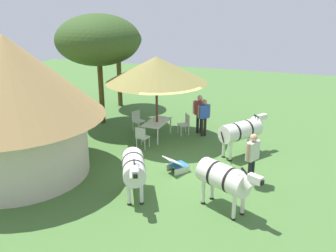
{
  "coord_description": "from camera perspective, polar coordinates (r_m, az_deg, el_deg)",
  "views": [
    {
      "loc": [
        -12.29,
        -3.87,
        5.85
      ],
      "look_at": [
        0.59,
        0.47,
        1.0
      ],
      "focal_mm": 39.59,
      "sensor_mm": 36.0,
      "label": 1
    }
  ],
  "objects": [
    {
      "name": "patio_chair_east_end",
      "position": [
        16.26,
        2.67,
        0.48
      ],
      "size": [
        0.61,
        0.6,
        0.9
      ],
      "rotation": [
        0.0,
        0.0,
        0.67
      ],
      "color": "silver",
      "rests_on": "ground_plane"
    },
    {
      "name": "shade_umbrella",
      "position": [
        15.18,
        -1.8,
        8.68
      ],
      "size": [
        4.17,
        4.17,
        3.5
      ],
      "color": "#512D25",
      "rests_on": "ground_plane"
    },
    {
      "name": "acacia_tree_right_background",
      "position": [
        20.12,
        -7.76,
        12.95
      ],
      "size": [
        2.52,
        2.52,
        4.36
      ],
      "color": "#4E3E1C",
      "rests_on": "ground_plane"
    },
    {
      "name": "patio_chair_near_lawn",
      "position": [
        16.77,
        -4.72,
        1.04
      ],
      "size": [
        0.58,
        0.58,
        0.9
      ],
      "rotation": [
        0.0,
        0.0,
        -3.62
      ],
      "color": "silver",
      "rests_on": "ground_plane"
    },
    {
      "name": "ground_plane",
      "position": [
        14.15,
        1.03,
        -4.78
      ],
      "size": [
        36.0,
        36.0,
        0.0
      ],
      "primitive_type": "plane",
      "color": "#467035"
    },
    {
      "name": "standing_watcher",
      "position": [
        12.07,
        12.86,
        -4.3
      ],
      "size": [
        0.56,
        0.41,
        1.75
      ],
      "rotation": [
        0.0,
        0.0,
        -0.49
      ],
      "color": "black",
      "rests_on": "ground_plane"
    },
    {
      "name": "patio_dining_table",
      "position": [
        15.79,
        -1.71,
        0.43
      ],
      "size": [
        1.59,
        0.91,
        0.74
      ],
      "rotation": [
        0.0,
        0.0,
        -0.07
      ],
      "color": "silver",
      "rests_on": "ground_plane"
    },
    {
      "name": "guest_beside_umbrella",
      "position": [
        16.32,
        4.9,
        2.4
      ],
      "size": [
        0.37,
        0.58,
        1.72
      ],
      "rotation": [
        0.0,
        0.0,
        1.94
      ],
      "color": "black",
      "rests_on": "ground_plane"
    },
    {
      "name": "guest_behind_table",
      "position": [
        15.97,
        5.55,
        1.82
      ],
      "size": [
        0.43,
        0.49,
        1.65
      ],
      "rotation": [
        0.0,
        0.0,
        2.21
      ],
      "color": "black",
      "rests_on": "ground_plane"
    },
    {
      "name": "striped_lounge_chair",
      "position": [
        12.95,
        1.29,
        -5.98
      ],
      "size": [
        0.96,
        0.91,
        0.62
      ],
      "rotation": [
        0.0,
        0.0,
        4.06
      ],
      "color": "#2C6CA9",
      "rests_on": "ground_plane"
    },
    {
      "name": "zebra_toward_hut",
      "position": [
        11.21,
        -5.29,
        -6.42
      ],
      "size": [
        1.98,
        1.25,
        1.48
      ],
      "rotation": [
        0.0,
        0.0,
        2.03
      ],
      "color": "silver",
      "rests_on": "ground_plane"
    },
    {
      "name": "acacia_tree_far_lawn",
      "position": [
        17.26,
        -10.71,
        12.88
      ],
      "size": [
        3.8,
        3.8,
        5.07
      ],
      "color": "#4C3B1B",
      "rests_on": "ground_plane"
    },
    {
      "name": "zebra_nearest_camera",
      "position": [
        14.24,
        11.26,
        -0.71
      ],
      "size": [
        2.0,
        1.66,
        1.52
      ],
      "rotation": [
        0.0,
        0.0,
        4.06
      ],
      "color": "silver",
      "rests_on": "ground_plane"
    },
    {
      "name": "patio_chair_near_hut",
      "position": [
        14.76,
        -4.06,
        -1.57
      ],
      "size": [
        0.47,
        0.49,
        0.9
      ],
      "rotation": [
        0.0,
        0.0,
        -1.7
      ],
      "color": "silver",
      "rests_on": "ground_plane"
    },
    {
      "name": "zebra_by_umbrella",
      "position": [
        10.55,
        8.77,
        -7.95
      ],
      "size": [
        1.35,
        1.96,
        1.54
      ],
      "rotation": [
        0.0,
        0.0,
        2.64
      ],
      "color": "silver",
      "rests_on": "ground_plane"
    },
    {
      "name": "thatched_hut",
      "position": [
        12.99,
        -22.98,
        3.79
      ],
      "size": [
        6.0,
        6.0,
        4.72
      ],
      "rotation": [
        0.0,
        0.0,
        4.54
      ],
      "color": "beige",
      "rests_on": "ground_plane"
    }
  ]
}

